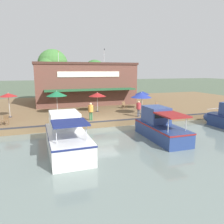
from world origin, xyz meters
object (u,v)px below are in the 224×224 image
Objects in this scene: cafe_chair_far_corner_seat at (157,106)px; tree_behind_restaurant at (94,71)px; patio_umbrella_near_quay_edge at (8,95)px; tree_upstream_bank at (52,65)px; person_near_entrance at (139,107)px; person_mid_patio at (91,109)px; waterfront_restaurant at (83,83)px; patio_umbrella_by_entrance at (97,95)px; cafe_chair_mid_patio at (124,105)px; patio_umbrella_far_corner at (57,94)px; patio_umbrella_mid_patio_right at (141,95)px; cafe_chair_facing_river at (5,119)px; patio_umbrella_mid_patio_left at (142,93)px; motorboat_outer_channel at (66,136)px; motorboat_far_downstream at (157,126)px.

cafe_chair_far_corner_seat is 0.13× the size of tree_behind_restaurant.
tree_upstream_bank is at bearing 159.54° from patio_umbrella_near_quay_edge.
person_near_entrance is 0.20× the size of tree_upstream_bank.
person_near_entrance is 0.98× the size of person_mid_patio.
waterfront_restaurant reaches higher than tree_behind_restaurant.
waterfront_restaurant is 2.12× the size of tree_behind_restaurant.
cafe_chair_mid_patio is at bearing 106.34° from patio_umbrella_by_entrance.
patio_umbrella_far_corner is 2.96× the size of cafe_chair_mid_patio.
patio_umbrella_mid_patio_right is 0.96× the size of patio_umbrella_near_quay_edge.
waterfront_restaurant reaches higher than cafe_chair_facing_river.
waterfront_restaurant reaches higher than cafe_chair_far_corner_seat.
cafe_chair_far_corner_seat is at bearing 83.02° from patio_umbrella_by_entrance.
cafe_chair_facing_river is 7.55m from person_mid_patio.
tree_behind_restaurant is (-15.21, -1.38, 2.51)m from patio_umbrella_mid_patio_right.
patio_umbrella_mid_patio_left is 10.26m from patio_umbrella_far_corner.
motorboat_outer_channel is 1.08× the size of tree_behind_restaurant.
tree_behind_restaurant is (-21.69, 0.35, 4.27)m from motorboat_far_downstream.
cafe_chair_far_corner_seat is at bearing 37.54° from tree_upstream_bank.
cafe_chair_far_corner_seat is at bearing 128.52° from person_near_entrance.
person_near_entrance is at bearing 124.58° from motorboat_outer_channel.
cafe_chair_mid_patio is at bearing 26.79° from waterfront_restaurant.
person_near_entrance is at bearing -51.48° from cafe_chair_far_corner_seat.
motorboat_far_downstream is (5.18, -0.82, -0.70)m from person_near_entrance.
cafe_chair_mid_patio is 10.52m from motorboat_far_downstream.
cafe_chair_mid_patio is 0.51× the size of person_near_entrance.
patio_umbrella_by_entrance reaches higher than person_mid_patio.
patio_umbrella_far_corner is 0.40× the size of motorboat_far_downstream.
tree_upstream_bank reaches higher than patio_umbrella_near_quay_edge.
patio_umbrella_mid_patio_right is 2.82× the size of cafe_chair_mid_patio.
waterfront_restaurant is 10.26m from patio_umbrella_mid_patio_left.
patio_umbrella_far_corner is 4.79m from patio_umbrella_near_quay_edge.
patio_umbrella_by_entrance is 7.54m from cafe_chair_far_corner_seat.
person_near_entrance is (4.48, 7.75, -1.18)m from patio_umbrella_far_corner.
waterfront_restaurant is 5.75× the size of patio_umbrella_mid_patio_right.
person_mid_patio is (0.65, 7.50, 0.58)m from cafe_chair_facing_river.
patio_umbrella_far_corner is 1.52× the size of person_near_entrance.
patio_umbrella_mid_patio_right is 0.95× the size of patio_umbrella_far_corner.
cafe_chair_far_corner_seat is 0.12× the size of motorboat_outer_channel.
patio_umbrella_mid_patio_left is 14.49m from motorboat_outer_channel.
tree_upstream_bank is at bearing -142.46° from cafe_chair_far_corner_seat.
tree_upstream_bank is (-13.53, 0.48, 3.36)m from patio_umbrella_far_corner.
cafe_chair_far_corner_seat is 9.75m from motorboat_far_downstream.
patio_umbrella_by_entrance is 2.65× the size of cafe_chair_mid_patio.
motorboat_outer_channel is at bearing -54.05° from cafe_chair_far_corner_seat.
tree_upstream_bank reaches higher than cafe_chair_far_corner_seat.
patio_umbrella_by_entrance reaches higher than motorboat_outer_channel.
motorboat_outer_channel is (6.20, 4.45, -0.10)m from cafe_chair_facing_river.
cafe_chair_mid_patio is 0.50× the size of person_mid_patio.
cafe_chair_facing_river is at bearing -92.97° from person_near_entrance.
patio_umbrella_mid_patio_right is at bearing 78.69° from patio_umbrella_near_quay_edge.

